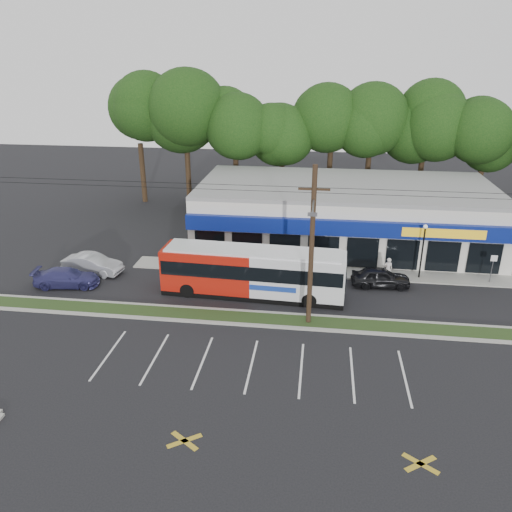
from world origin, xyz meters
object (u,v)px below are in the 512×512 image
object	(u,v)px
utility_pole	(309,243)
pedestrian_a	(388,269)
car_silver	(92,264)
car_blue	(67,278)
pedestrian_b	(298,271)
car_dark	(381,277)
sign_post	(493,264)
lamp_post	(423,245)
metrobus	(253,271)

from	to	relation	value
utility_pole	pedestrian_a	size ratio (longest dim) A/B	27.52
utility_pole	car_silver	size ratio (longest dim) A/B	10.98
car_blue	utility_pole	bearing A→B (deg)	-108.71
utility_pole	pedestrian_b	distance (m)	7.80
car_dark	pedestrian_a	xyz separation A→B (m)	(0.60, 1.06, 0.20)
car_dark	car_silver	world-z (taller)	car_silver
car_blue	pedestrian_b	bearing A→B (deg)	-87.89
car_blue	sign_post	bearing A→B (deg)	-89.98
lamp_post	sign_post	xyz separation A→B (m)	(5.00, -0.23, -1.12)
utility_pole	car_blue	xyz separation A→B (m)	(-17.34, 3.18, -4.75)
lamp_post	sign_post	bearing A→B (deg)	-2.58
car_dark	pedestrian_a	distance (m)	1.24
car_silver	car_blue	xyz separation A→B (m)	(-0.87, -2.39, -0.08)
car_silver	lamp_post	bearing A→B (deg)	-78.06
utility_pole	car_dark	size ratio (longest dim) A/B	11.99
utility_pole	car_silver	world-z (taller)	utility_pole
car_blue	metrobus	bearing A→B (deg)	-96.66
metrobus	car_dark	xyz separation A→B (m)	(8.95, 2.54, -1.08)
pedestrian_a	pedestrian_b	size ratio (longest dim) A/B	1.16
pedestrian_b	sign_post	bearing A→B (deg)	-176.51
sign_post	car_dark	size ratio (longest dim) A/B	0.53
lamp_post	pedestrian_b	world-z (taller)	lamp_post
metrobus	pedestrian_a	xyz separation A→B (m)	(9.55, 3.60, -0.89)
sign_post	utility_pole	bearing A→B (deg)	-149.85
metrobus	sign_post	bearing A→B (deg)	16.28
metrobus	car_blue	distance (m)	13.59
utility_pole	lamp_post	size ratio (longest dim) A/B	11.76
metrobus	pedestrian_b	size ratio (longest dim) A/B	8.15
sign_post	metrobus	xyz separation A→B (m)	(-16.97, -4.08, 0.24)
utility_pole	sign_post	world-z (taller)	utility_pole
utility_pole	pedestrian_b	size ratio (longest dim) A/B	32.05
sign_post	car_dark	xyz separation A→B (m)	(-8.03, -1.54, -0.84)
lamp_post	pedestrian_a	size ratio (longest dim) A/B	2.34
car_silver	pedestrian_b	world-z (taller)	pedestrian_b
car_blue	pedestrian_b	xyz separation A→B (m)	(16.51, 3.04, 0.11)
car_blue	car_dark	bearing A→B (deg)	-90.89
car_dark	pedestrian_a	size ratio (longest dim) A/B	2.29
lamp_post	car_silver	bearing A→B (deg)	-174.67
lamp_post	car_silver	world-z (taller)	lamp_post
car_blue	pedestrian_a	distance (m)	23.43
utility_pole	pedestrian_a	distance (m)	10.23
car_blue	lamp_post	bearing A→B (deg)	-87.89
sign_post	pedestrian_b	size ratio (longest dim) A/B	1.43
utility_pole	sign_post	xyz separation A→B (m)	(13.17, 7.65, -3.86)
pedestrian_a	car_dark	bearing A→B (deg)	53.40
lamp_post	pedestrian_b	xyz separation A→B (m)	(-9.00, -1.66, -1.89)
lamp_post	sign_post	world-z (taller)	lamp_post
utility_pole	car_silver	bearing A→B (deg)	161.30
car_silver	metrobus	bearing A→B (deg)	-92.37
sign_post	pedestrian_b	bearing A→B (deg)	-174.17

